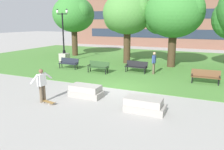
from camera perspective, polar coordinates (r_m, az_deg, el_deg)
The scene contains 16 objects.
ground_plane at distance 13.37m, azimuth 0.91°, elevation -3.56°, with size 140.00×140.00×0.00m, color #A3A09B.
grass_lawn at distance 22.67m, azimuth 10.86°, elevation 3.33°, with size 40.00×20.00×0.02m, color #4C8438.
concrete_block_center at distance 11.96m, azimuth -6.86°, elevation -4.19°, with size 1.80×0.90×0.64m.
concrete_block_left at distance 10.04m, azimuth 8.41°, elevation -7.77°, with size 1.80×0.90×0.64m.
person_skateboarder at distance 11.45m, azimuth -17.86°, elevation -2.11°, with size 0.29×1.43×1.71m.
skateboard at distance 11.45m, azimuth -16.43°, elevation -6.66°, with size 1.04×0.39×0.14m.
park_bench_near_left at distance 17.43m, azimuth -3.59°, elevation 2.28°, with size 1.83×0.64×0.90m.
park_bench_near_right at distance 19.37m, azimuth -11.20°, elevation 3.19°, with size 1.80×0.55×0.90m.
park_bench_far_left at distance 17.63m, azimuth 6.36°, elevation 2.36°, with size 1.84×0.68×0.90m.
park_bench_far_right at distance 15.54m, azimuth 23.24°, elevation -0.19°, with size 1.82×0.59×0.90m.
lamp_post_right at distance 22.58m, azimuth -12.41°, elevation 5.95°, with size 1.32×0.80×5.22m.
tree_near_left at distance 27.00m, azimuth -10.09°, elevation 15.18°, with size 5.10×4.86×6.93m.
tree_far_right at distance 21.53m, azimuth 3.93°, elevation 15.60°, with size 4.90×4.67×6.76m.
tree_far_left at distance 20.31m, azimuth 15.74°, elevation 15.20°, with size 5.31×5.06×6.90m.
person_bystander_near_lawn at distance 17.23m, azimuth 10.91°, elevation 3.44°, with size 0.24×0.77×1.71m.
building_facade_distant at distance 37.13m, azimuth 11.85°, elevation 14.15°, with size 31.69×1.03×9.03m.
Camera 1 is at (4.98, -11.77, 3.93)m, focal length 35.00 mm.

